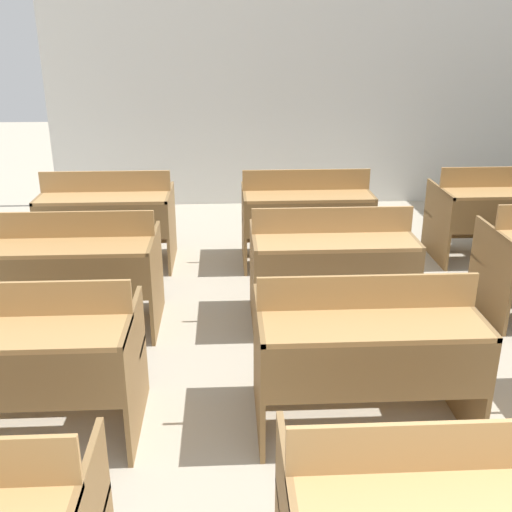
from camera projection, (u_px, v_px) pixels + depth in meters
wall_back at (301, 97)px, 7.59m from camera, size 6.39×0.06×2.77m
bench_second_left at (23, 358)px, 3.31m from camera, size 1.23×0.75×0.94m
bench_second_center at (365, 350)px, 3.40m from camera, size 1.23×0.75×0.94m
bench_third_left at (75, 269)px, 4.54m from camera, size 1.23×0.75×0.94m
bench_third_center at (331, 264)px, 4.64m from camera, size 1.23×0.75×0.94m
bench_back_left at (108, 217)px, 5.78m from camera, size 1.23×0.75×0.94m
bench_back_center at (306, 215)px, 5.84m from camera, size 1.23×0.75×0.94m
bench_back_right at (499, 211)px, 5.95m from camera, size 1.23×0.75×0.94m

